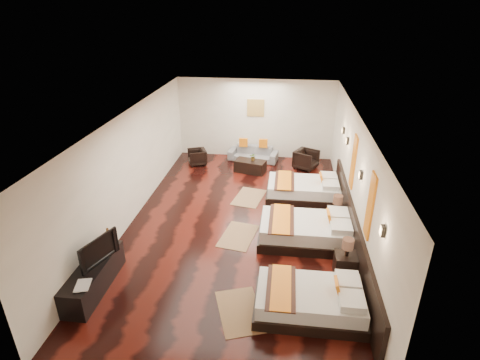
# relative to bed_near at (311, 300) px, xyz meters

# --- Properties ---
(floor) EXTENTS (5.50, 9.50, 0.01)m
(floor) POSITION_rel_bed_near_xyz_m (-1.70, 2.95, -0.26)
(floor) COLOR black
(floor) RESTS_ON ground
(ceiling) EXTENTS (5.50, 9.50, 0.01)m
(ceiling) POSITION_rel_bed_near_xyz_m (-1.70, 2.95, 2.54)
(ceiling) COLOR white
(ceiling) RESTS_ON floor
(back_wall) EXTENTS (5.50, 0.01, 2.80)m
(back_wall) POSITION_rel_bed_near_xyz_m (-1.70, 7.70, 1.14)
(back_wall) COLOR silver
(back_wall) RESTS_ON floor
(left_wall) EXTENTS (0.01, 9.50, 2.80)m
(left_wall) POSITION_rel_bed_near_xyz_m (-4.45, 2.95, 1.14)
(left_wall) COLOR silver
(left_wall) RESTS_ON floor
(right_wall) EXTENTS (0.01, 9.50, 2.80)m
(right_wall) POSITION_rel_bed_near_xyz_m (1.05, 2.95, 1.14)
(right_wall) COLOR silver
(right_wall) RESTS_ON floor
(headboard_panel) EXTENTS (0.08, 6.60, 0.90)m
(headboard_panel) POSITION_rel_bed_near_xyz_m (1.01, 2.15, 0.19)
(headboard_panel) COLOR black
(headboard_panel) RESTS_ON floor
(bed_near) EXTENTS (1.99, 1.25, 0.76)m
(bed_near) POSITION_rel_bed_near_xyz_m (0.00, 0.00, 0.00)
(bed_near) COLOR black
(bed_near) RESTS_ON floor
(bed_mid) EXTENTS (2.19, 1.38, 0.84)m
(bed_mid) POSITION_rel_bed_near_xyz_m (0.00, 2.32, 0.03)
(bed_mid) COLOR black
(bed_mid) RESTS_ON floor
(bed_far) EXTENTS (2.08, 1.31, 0.80)m
(bed_far) POSITION_rel_bed_near_xyz_m (0.00, 4.53, 0.01)
(bed_far) COLOR black
(bed_far) RESTS_ON floor
(nightstand_a) EXTENTS (0.44, 0.44, 0.87)m
(nightstand_a) POSITION_rel_bed_near_xyz_m (0.75, 1.15, 0.05)
(nightstand_a) COLOR black
(nightstand_a) RESTS_ON floor
(nightstand_b) EXTENTS (0.44, 0.44, 0.88)m
(nightstand_b) POSITION_rel_bed_near_xyz_m (0.75, 3.06, 0.05)
(nightstand_b) COLOR black
(nightstand_b) RESTS_ON floor
(jute_mat_near) EXTENTS (1.10, 1.38, 0.01)m
(jute_mat_near) POSITION_rel_bed_near_xyz_m (-1.27, -0.16, -0.25)
(jute_mat_near) COLOR #926E4A
(jute_mat_near) RESTS_ON floor
(jute_mat_mid) EXTENTS (0.96, 1.32, 0.01)m
(jute_mat_mid) POSITION_rel_bed_near_xyz_m (-1.62, 2.32, -0.25)
(jute_mat_mid) COLOR #926E4A
(jute_mat_mid) RESTS_ON floor
(jute_mat_far) EXTENTS (0.98, 1.33, 0.01)m
(jute_mat_far) POSITION_rel_bed_near_xyz_m (-1.57, 4.36, -0.25)
(jute_mat_far) COLOR #926E4A
(jute_mat_far) RESTS_ON floor
(tv_console) EXTENTS (0.50, 1.80, 0.55)m
(tv_console) POSITION_rel_bed_near_xyz_m (-4.20, 0.12, 0.02)
(tv_console) COLOR black
(tv_console) RESTS_ON floor
(tv) EXTENTS (0.44, 0.94, 0.55)m
(tv) POSITION_rel_bed_near_xyz_m (-4.15, 0.28, 0.56)
(tv) COLOR black
(tv) RESTS_ON tv_console
(book) EXTENTS (0.34, 0.40, 0.03)m
(book) POSITION_rel_bed_near_xyz_m (-4.20, -0.50, 0.31)
(book) COLOR black
(book) RESTS_ON tv_console
(figurine) EXTENTS (0.35, 0.35, 0.34)m
(figurine) POSITION_rel_bed_near_xyz_m (-4.20, 0.92, 0.46)
(figurine) COLOR brown
(figurine) RESTS_ON tv_console
(sofa) EXTENTS (1.80, 0.93, 0.50)m
(sofa) POSITION_rel_bed_near_xyz_m (-1.72, 7.28, -0.01)
(sofa) COLOR slate
(sofa) RESTS_ON floor
(armchair_left) EXTENTS (0.78, 0.77, 0.55)m
(armchair_left) POSITION_rel_bed_near_xyz_m (-3.62, 6.65, 0.01)
(armchair_left) COLOR black
(armchair_left) RESTS_ON floor
(armchair_right) EXTENTS (0.96, 0.95, 0.65)m
(armchair_right) POSITION_rel_bed_near_xyz_m (0.12, 6.74, 0.07)
(armchair_right) COLOR black
(armchair_right) RESTS_ON floor
(coffee_table) EXTENTS (1.10, 0.74, 0.40)m
(coffee_table) POSITION_rel_bed_near_xyz_m (-1.72, 6.23, -0.06)
(coffee_table) COLOR black
(coffee_table) RESTS_ON floor
(table_plant) EXTENTS (0.26, 0.23, 0.25)m
(table_plant) POSITION_rel_bed_near_xyz_m (-1.63, 6.25, 0.27)
(table_plant) COLOR #2F6120
(table_plant) RESTS_ON coffee_table
(orange_panel_a) EXTENTS (0.04, 0.40, 1.30)m
(orange_panel_a) POSITION_rel_bed_near_xyz_m (1.03, 1.05, 1.44)
(orange_panel_a) COLOR #D86014
(orange_panel_a) RESTS_ON right_wall
(orange_panel_b) EXTENTS (0.04, 0.40, 1.30)m
(orange_panel_b) POSITION_rel_bed_near_xyz_m (1.03, 3.25, 1.44)
(orange_panel_b) COLOR #D86014
(orange_panel_b) RESTS_ON right_wall
(sconce_near) EXTENTS (0.07, 0.12, 0.18)m
(sconce_near) POSITION_rel_bed_near_xyz_m (1.01, -0.05, 1.59)
(sconce_near) COLOR black
(sconce_near) RESTS_ON right_wall
(sconce_mid) EXTENTS (0.07, 0.12, 0.18)m
(sconce_mid) POSITION_rel_bed_near_xyz_m (1.01, 2.15, 1.59)
(sconce_mid) COLOR black
(sconce_mid) RESTS_ON right_wall
(sconce_far) EXTENTS (0.07, 0.12, 0.18)m
(sconce_far) POSITION_rel_bed_near_xyz_m (1.01, 4.35, 1.59)
(sconce_far) COLOR black
(sconce_far) RESTS_ON right_wall
(sconce_lounge) EXTENTS (0.07, 0.12, 0.18)m
(sconce_lounge) POSITION_rel_bed_near_xyz_m (1.01, 5.25, 1.59)
(sconce_lounge) COLOR black
(sconce_lounge) RESTS_ON right_wall
(gold_artwork) EXTENTS (0.60, 0.04, 0.60)m
(gold_artwork) POSITION_rel_bed_near_xyz_m (-1.70, 7.68, 1.54)
(gold_artwork) COLOR #AD873F
(gold_artwork) RESTS_ON back_wall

